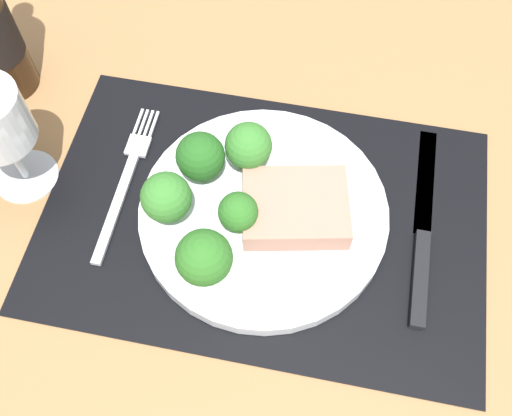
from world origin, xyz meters
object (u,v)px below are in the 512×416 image
at_px(steak, 295,212).
at_px(fork, 126,179).
at_px(knife, 423,238).
at_px(plate, 264,213).

xyz_separation_m(steak, fork, (-0.18, 0.02, -0.03)).
distance_m(steak, knife, 0.13).
height_order(plate, fork, plate).
xyz_separation_m(plate, steak, (0.03, -0.00, 0.02)).
xyz_separation_m(steak, knife, (0.13, 0.01, -0.03)).
bearing_deg(knife, plate, -178.75).
relative_size(plate, steak, 2.45).
bearing_deg(steak, knife, 4.50).
bearing_deg(steak, plate, 171.17).
distance_m(plate, steak, 0.04).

